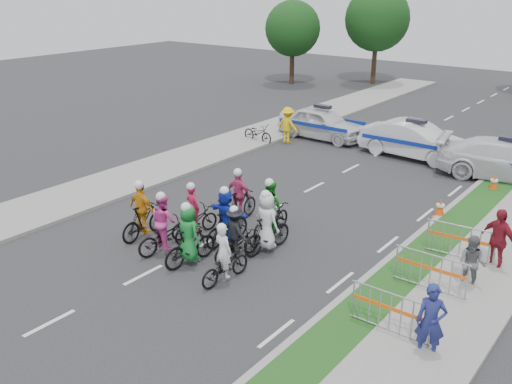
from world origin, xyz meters
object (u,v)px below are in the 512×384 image
Objects in this scene: rider_2 at (165,230)px; spectator_2 at (497,240)px; rider_3 at (143,216)px; rider_5 at (226,220)px; tree_3 at (377,19)px; rider_1 at (189,240)px; cone_1 at (494,183)px; rider_0 at (224,262)px; cone_0 at (440,208)px; spectator_0 at (431,322)px; rider_6 at (194,218)px; tree_0 at (293,29)px; rider_7 at (267,228)px; police_car_0 at (322,123)px; rider_8 at (270,214)px; rider_9 at (239,201)px; spectator_1 at (472,264)px; barrier_0 at (390,314)px; police_car_1 at (415,140)px; barrier_1 at (430,274)px; marshal_hiviz at (288,125)px; rider_4 at (236,238)px; police_car_2 at (508,160)px; parked_bike at (258,133)px; barrier_2 at (460,243)px.

rider_2 reaches higher than spectator_2.
rider_5 is (2.39, 1.27, 0.06)m from rider_3.
rider_1 is at bearing -72.67° from tree_3.
rider_2 reaches higher than cone_1.
rider_0 is 2.54× the size of cone_0.
rider_6 is at bearing 150.66° from spectator_0.
tree_3 reaches higher than tree_0.
rider_3 is 0.31× the size of tree_0.
rider_7 is (2.56, 0.48, 0.17)m from rider_6.
police_car_0 is (-5.52, 12.22, 0.02)m from rider_7.
rider_6 is at bearing 36.74° from rider_8.
cone_1 is at bearing -127.83° from rider_9.
spectator_1 is 8.30m from cone_1.
cone_0 is (-1.63, 7.53, -0.22)m from barrier_0.
rider_9 is 0.38× the size of police_car_1.
spectator_1 is at bearing -178.28° from rider_8.
rider_3 is 2.81× the size of cone_0.
rider_3 reaches higher than rider_6.
cone_0 is at bearing -112.88° from rider_1.
rider_2 is 1.30m from rider_3.
rider_9 is at bearing 174.81° from barrier_1.
marshal_hiviz is 14.98m from barrier_1.
spectator_1 is 0.77× the size of barrier_1.
barrier_0 is 1.00× the size of barrier_1.
rider_6 is at bearing -137.10° from rider_3.
rider_4 is at bearing 125.30° from rider_9.
police_car_1 is at bearing -86.65° from rider_1.
barrier_0 is at bearing -142.01° from police_car_0.
rider_8 is 1.26× the size of spectator_1.
spectator_2 is 0.93× the size of barrier_0.
marshal_hiviz is 16.68m from barrier_0.
tree_0 reaches higher than rider_8.
rider_6 is at bearing -72.85° from rider_2.
tree_0 is (-16.04, 26.86, 3.60)m from rider_0.
tree_0 is (-12.17, 26.29, 3.43)m from rider_3.
police_car_2 is at bearing -93.31° from police_car_1.
police_car_1 is 15.22m from spectator_0.
rider_7 is 6.61m from cone_0.
barrier_1 is 15.39m from parked_bike.
rider_7 is 1.05× the size of rider_9.
rider_5 is 1.25× the size of spectator_1.
barrier_0 is (7.27, 0.11, -0.17)m from rider_2.
rider_3 is at bearing -65.17° from tree_0.
police_car_0 is 15.52m from barrier_1.
spectator_1 is at bearing -161.59° from rider_5.
rider_8 is 0.31× the size of tree_0.
rider_7 reaches higher than barrier_2.
rider_8 is 28.32m from tree_0.
rider_3 is (-3.87, 0.57, 0.17)m from rider_0.
cone_1 is (6.47, 10.04, -0.27)m from rider_6.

